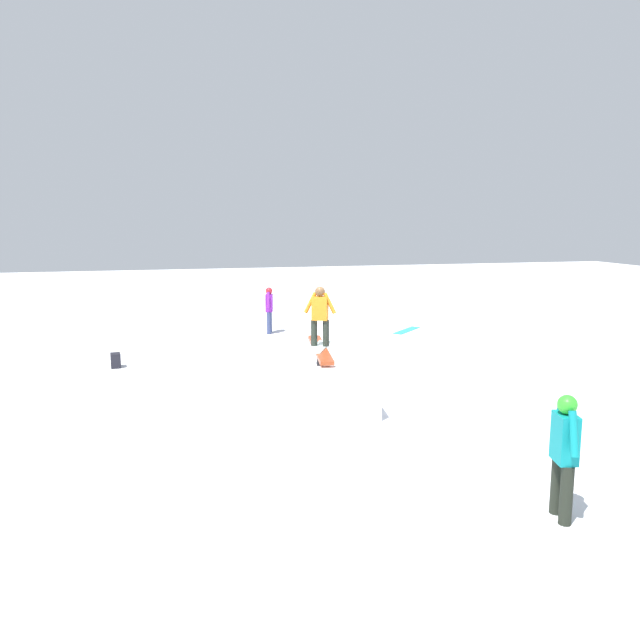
{
  "coord_description": "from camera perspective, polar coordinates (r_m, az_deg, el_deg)",
  "views": [
    {
      "loc": [
        -12.87,
        3.18,
        3.51
      ],
      "look_at": [
        0.0,
        0.0,
        1.3
      ],
      "focal_mm": 35.0,
      "sensor_mm": 36.0,
      "label": 1
    }
  ],
  "objects": [
    {
      "name": "ground_plane",
      "position": [
        13.71,
        0.0,
        -5.38
      ],
      "size": [
        60.0,
        60.0,
        0.0
      ],
      "primitive_type": "plane",
      "color": "white"
    },
    {
      "name": "rail_feature",
      "position": [
        13.57,
        0.0,
        -2.91
      ],
      "size": [
        2.76,
        0.65,
        0.7
      ],
      "rotation": [
        0.0,
        0.0,
        -0.13
      ],
      "color": "black",
      "rests_on": "ground"
    },
    {
      "name": "snow_kicker_ramp",
      "position": [
        11.63,
        1.12,
        -6.64
      ],
      "size": [
        1.98,
        1.73,
        0.57
      ],
      "primitive_type": "cube",
      "rotation": [
        0.0,
        0.0,
        -0.13
      ],
      "color": "white",
      "rests_on": "ground"
    },
    {
      "name": "main_rider_on_rail",
      "position": [
        13.43,
        0.0,
        0.25
      ],
      "size": [
        1.3,
        0.81,
        1.33
      ],
      "rotation": [
        0.0,
        0.0,
        -0.44
      ],
      "color": "white",
      "rests_on": "rail_feature"
    },
    {
      "name": "bystander_purple",
      "position": [
        18.88,
        -4.66,
        1.13
      ],
      "size": [
        0.61,
        0.27,
        1.41
      ],
      "rotation": [
        0.0,
        0.0,
        2.88
      ],
      "color": "#36416C",
      "rests_on": "ground"
    },
    {
      "name": "bystander_teal",
      "position": [
        7.87,
        21.43,
        -11.02
      ],
      "size": [
        0.68,
        0.29,
        1.5
      ],
      "rotation": [
        0.0,
        0.0,
        2.92
      ],
      "color": "black",
      "rests_on": "ground"
    },
    {
      "name": "loose_snowboard_cyan",
      "position": [
        19.55,
        7.94,
        -0.95
      ],
      "size": [
        1.17,
        1.2,
        0.02
      ],
      "primitive_type": "cube",
      "rotation": [
        0.0,
        0.0,
        2.34
      ],
      "color": "#2AB3C0",
      "rests_on": "ground"
    },
    {
      "name": "backpack_on_snow",
      "position": [
        15.42,
        -18.18,
        -3.53
      ],
      "size": [
        0.32,
        0.25,
        0.34
      ],
      "primitive_type": "cube",
      "rotation": [
        0.0,
        0.0,
        0.12
      ],
      "color": "black",
      "rests_on": "ground"
    }
  ]
}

